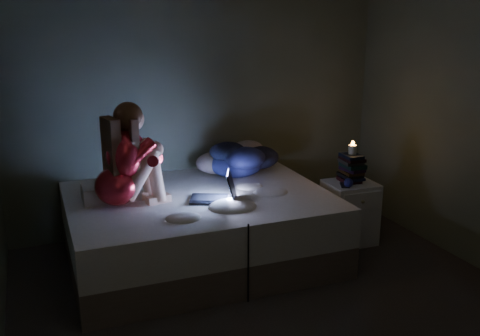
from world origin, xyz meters
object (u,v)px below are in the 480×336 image
laptop (212,186)px  nightstand (349,212)px  woman (115,157)px  phone (345,185)px  candle (352,150)px  bed (199,228)px

laptop → nightstand: (1.32, 0.05, -0.42)m
woman → phone: woman is taller
nightstand → candle: (0.01, 0.02, 0.58)m
bed → laptop: laptop is taller
woman → bed: bearing=-8.1°
woman → candle: size_ratio=10.12×
woman → candle: (2.06, -0.04, -0.12)m
bed → laptop: 0.46m
bed → nightstand: (1.38, -0.13, -0.01)m
nightstand → laptop: bearing=-176.4°
bed → candle: candle is taller
woman → phone: 1.99m
nightstand → phone: 0.31m
laptop → candle: 1.34m
bed → woman: 0.97m
woman → nightstand: 2.17m
laptop → woman: bearing=-165.4°
candle → phone: bearing=-142.7°
bed → phone: 1.32m
bed → woman: (-0.67, -0.07, 0.69)m
bed → nightstand: bearing=-5.2°
woman → phone: bearing=-17.5°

